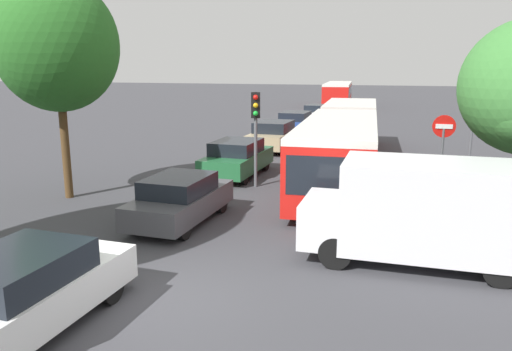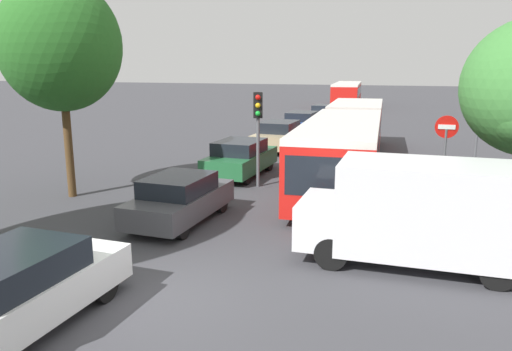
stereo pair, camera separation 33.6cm
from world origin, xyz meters
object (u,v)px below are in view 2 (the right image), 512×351
(city_bus_rear, at_px, (347,93))
(direction_sign_post, at_px, (479,112))
(queued_car_tan, at_px, (279,135))
(queued_car_blue, at_px, (302,123))
(queued_car_silver, at_px, (325,114))
(traffic_light, at_px, (258,118))
(white_van, at_px, (424,211))
(articulated_bus, at_px, (349,137))
(tree_left_mid, at_px, (58,49))
(queued_car_graphite, at_px, (180,199))
(no_entry_sign, at_px, (445,146))
(queued_car_green, at_px, (240,158))
(queued_car_white, at_px, (17,289))

(city_bus_rear, xyz_separation_m, direction_sign_post, (8.77, -32.48, 1.15))
(queued_car_tan, distance_m, queued_car_blue, 5.88)
(queued_car_silver, relative_size, traffic_light, 1.20)
(city_bus_rear, relative_size, white_van, 2.27)
(articulated_bus, height_order, tree_left_mid, tree_left_mid)
(direction_sign_post, bearing_deg, queued_car_graphite, 55.06)
(queued_car_silver, height_order, white_van, white_van)
(queued_car_tan, bearing_deg, no_entry_sign, -135.69)
(articulated_bus, height_order, queued_car_green, articulated_bus)
(queued_car_silver, distance_m, no_entry_sign, 22.21)
(queued_car_green, bearing_deg, no_entry_sign, -102.63)
(no_entry_sign, bearing_deg, tree_left_mid, -77.50)
(queued_car_silver, height_order, direction_sign_post, direction_sign_post)
(direction_sign_post, bearing_deg, queued_car_silver, -52.51)
(articulated_bus, distance_m, tree_left_mid, 11.49)
(articulated_bus, bearing_deg, queued_car_graphite, -25.89)
(queued_car_white, height_order, no_entry_sign, no_entry_sign)
(queued_car_tan, xyz_separation_m, queued_car_blue, (-0.02, 5.88, -0.02))
(queued_car_tan, bearing_deg, white_van, -151.03)
(city_bus_rear, relative_size, no_entry_sign, 4.05)
(city_bus_rear, xyz_separation_m, queued_car_tan, (-0.11, -28.44, -0.65))
(city_bus_rear, bearing_deg, queued_car_blue, 176.29)
(queued_car_blue, bearing_deg, no_entry_sign, -149.52)
(tree_left_mid, bearing_deg, queued_car_graphite, -17.02)
(queued_car_white, relative_size, queued_car_blue, 0.98)
(traffic_light, xyz_separation_m, no_entry_sign, (6.23, -0.53, -0.62))
(white_van, relative_size, traffic_light, 1.48)
(tree_left_mid, bearing_deg, direction_sign_post, 27.91)
(queued_car_white, distance_m, queued_car_graphite, 6.08)
(white_van, distance_m, traffic_light, 8.16)
(queued_car_green, xyz_separation_m, tree_left_mid, (-4.47, -4.71, 4.11))
(queued_car_green, relative_size, queued_car_blue, 0.99)
(queued_car_tan, relative_size, no_entry_sign, 1.55)
(queued_car_tan, bearing_deg, direction_sign_post, -111.48)
(queued_car_blue, relative_size, no_entry_sign, 1.50)
(queued_car_tan, bearing_deg, queued_car_blue, 3.20)
(city_bus_rear, height_order, queued_car_silver, city_bus_rear)
(queued_car_graphite, bearing_deg, direction_sign_post, -42.19)
(queued_car_graphite, xyz_separation_m, queued_car_green, (-0.28, 6.16, 0.04))
(traffic_light, height_order, direction_sign_post, direction_sign_post)
(queued_car_tan, height_order, traffic_light, traffic_light)
(queued_car_tan, relative_size, white_van, 0.87)
(queued_car_blue, distance_m, queued_car_silver, 6.68)
(direction_sign_post, bearing_deg, queued_car_white, 69.56)
(queued_car_tan, distance_m, tree_left_mid, 12.63)
(queued_car_graphite, xyz_separation_m, direction_sign_post, (8.56, 8.51, 1.87))
(queued_car_blue, height_order, tree_left_mid, tree_left_mid)
(queued_car_tan, distance_m, direction_sign_post, 9.92)
(queued_car_graphite, bearing_deg, traffic_light, -8.02)
(queued_car_graphite, xyz_separation_m, white_van, (6.42, -1.25, 0.56))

